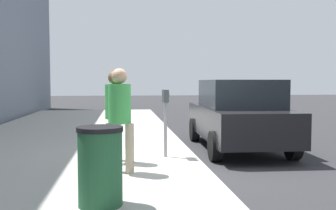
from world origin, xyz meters
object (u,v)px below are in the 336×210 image
object	(u,v)px
pedestrian_at_meter	(115,108)
pedestrian_bystander	(120,111)
parking_meter	(165,109)
trash_bin	(100,166)
parked_sedan_near	(238,114)

from	to	relation	value
pedestrian_at_meter	pedestrian_bystander	distance (m)	0.89
parking_meter	trash_bin	size ratio (longest dim) A/B	1.40
pedestrian_bystander	trash_bin	world-z (taller)	pedestrian_bystander
pedestrian_bystander	trash_bin	xyz separation A→B (m)	(-1.78, 0.23, -0.56)
trash_bin	pedestrian_bystander	bearing A→B (deg)	-7.51
parking_meter	pedestrian_at_meter	world-z (taller)	pedestrian_at_meter
pedestrian_at_meter	parked_sedan_near	world-z (taller)	pedestrian_at_meter
parking_meter	parked_sedan_near	xyz separation A→B (m)	(1.47, -2.01, -0.27)
pedestrian_bystander	pedestrian_at_meter	bearing A→B (deg)	37.22
pedestrian_at_meter	pedestrian_bystander	size ratio (longest dim) A/B	0.99
parked_sedan_near	pedestrian_bystander	bearing A→B (deg)	132.96
pedestrian_at_meter	parking_meter	bearing A→B (deg)	9.26
pedestrian_bystander	parked_sedan_near	bearing A→B (deg)	-15.89
pedestrian_at_meter	trash_bin	distance (m)	2.72
parked_sedan_near	trash_bin	world-z (taller)	parked_sedan_near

